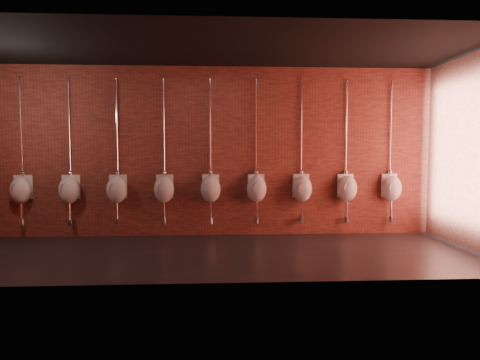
{
  "coord_description": "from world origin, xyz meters",
  "views": [
    {
      "loc": [
        0.11,
        -6.65,
        1.63
      ],
      "look_at": [
        0.53,
        0.9,
        1.1
      ],
      "focal_mm": 32.0,
      "sensor_mm": 36.0,
      "label": 1
    }
  ],
  "objects_px": {
    "urinal_4": "(211,188)",
    "urinal_7": "(347,188)",
    "urinal_1": "(69,189)",
    "urinal_8": "(391,187)",
    "urinal_3": "(164,189)",
    "urinal_2": "(117,189)",
    "urinal_5": "(257,188)",
    "urinal_6": "(302,188)",
    "urinal_0": "(21,189)"
  },
  "relations": [
    {
      "from": "urinal_0",
      "to": "urinal_7",
      "type": "height_order",
      "value": "same"
    },
    {
      "from": "urinal_6",
      "to": "urinal_7",
      "type": "distance_m",
      "value": 0.87
    },
    {
      "from": "urinal_2",
      "to": "urinal_5",
      "type": "height_order",
      "value": "same"
    },
    {
      "from": "urinal_7",
      "to": "urinal_1",
      "type": "bearing_deg",
      "value": 180.0
    },
    {
      "from": "urinal_4",
      "to": "urinal_7",
      "type": "xyz_separation_m",
      "value": [
        2.6,
        0.0,
        0.0
      ]
    },
    {
      "from": "urinal_0",
      "to": "urinal_7",
      "type": "relative_size",
      "value": 1.0
    },
    {
      "from": "urinal_0",
      "to": "urinal_3",
      "type": "distance_m",
      "value": 2.6
    },
    {
      "from": "urinal_3",
      "to": "urinal_8",
      "type": "distance_m",
      "value": 4.34
    },
    {
      "from": "urinal_0",
      "to": "urinal_5",
      "type": "bearing_deg",
      "value": 0.0
    },
    {
      "from": "urinal_6",
      "to": "urinal_7",
      "type": "xyz_separation_m",
      "value": [
        0.87,
        0.0,
        0.0
      ]
    },
    {
      "from": "urinal_6",
      "to": "urinal_5",
      "type": "bearing_deg",
      "value": 180.0
    },
    {
      "from": "urinal_1",
      "to": "urinal_7",
      "type": "distance_m",
      "value": 5.21
    },
    {
      "from": "urinal_5",
      "to": "urinal_8",
      "type": "height_order",
      "value": "same"
    },
    {
      "from": "urinal_3",
      "to": "urinal_8",
      "type": "xyz_separation_m",
      "value": [
        4.34,
        0.0,
        0.0
      ]
    },
    {
      "from": "urinal_5",
      "to": "urinal_7",
      "type": "height_order",
      "value": "same"
    },
    {
      "from": "urinal_3",
      "to": "urinal_8",
      "type": "bearing_deg",
      "value": 0.0
    },
    {
      "from": "urinal_1",
      "to": "urinal_4",
      "type": "distance_m",
      "value": 2.6
    },
    {
      "from": "urinal_3",
      "to": "urinal_2",
      "type": "bearing_deg",
      "value": 180.0
    },
    {
      "from": "urinal_5",
      "to": "urinal_7",
      "type": "relative_size",
      "value": 1.0
    },
    {
      "from": "urinal_3",
      "to": "urinal_7",
      "type": "relative_size",
      "value": 1.0
    },
    {
      "from": "urinal_0",
      "to": "urinal_7",
      "type": "distance_m",
      "value": 6.08
    },
    {
      "from": "urinal_0",
      "to": "urinal_8",
      "type": "height_order",
      "value": "same"
    },
    {
      "from": "urinal_1",
      "to": "urinal_8",
      "type": "bearing_deg",
      "value": 0.0
    },
    {
      "from": "urinal_3",
      "to": "urinal_5",
      "type": "height_order",
      "value": "same"
    },
    {
      "from": "urinal_6",
      "to": "urinal_1",
      "type": "bearing_deg",
      "value": 180.0
    },
    {
      "from": "urinal_4",
      "to": "urinal_8",
      "type": "distance_m",
      "value": 3.47
    },
    {
      "from": "urinal_2",
      "to": "urinal_8",
      "type": "bearing_deg",
      "value": 0.0
    },
    {
      "from": "urinal_0",
      "to": "urinal_3",
      "type": "bearing_deg",
      "value": 0.0
    },
    {
      "from": "urinal_2",
      "to": "urinal_6",
      "type": "relative_size",
      "value": 1.0
    },
    {
      "from": "urinal_0",
      "to": "urinal_8",
      "type": "relative_size",
      "value": 1.0
    },
    {
      "from": "urinal_3",
      "to": "urinal_5",
      "type": "xyz_separation_m",
      "value": [
        1.74,
        0.0,
        0.0
      ]
    },
    {
      "from": "urinal_2",
      "to": "urinal_5",
      "type": "bearing_deg",
      "value": 0.0
    },
    {
      "from": "urinal_2",
      "to": "urinal_4",
      "type": "height_order",
      "value": "same"
    },
    {
      "from": "urinal_2",
      "to": "urinal_8",
      "type": "height_order",
      "value": "same"
    },
    {
      "from": "urinal_5",
      "to": "urinal_6",
      "type": "height_order",
      "value": "same"
    },
    {
      "from": "urinal_7",
      "to": "urinal_2",
      "type": "bearing_deg",
      "value": 180.0
    },
    {
      "from": "urinal_3",
      "to": "urinal_7",
      "type": "bearing_deg",
      "value": 0.0
    },
    {
      "from": "urinal_1",
      "to": "urinal_5",
      "type": "bearing_deg",
      "value": 0.0
    },
    {
      "from": "urinal_5",
      "to": "urinal_3",
      "type": "bearing_deg",
      "value": 180.0
    },
    {
      "from": "urinal_5",
      "to": "urinal_6",
      "type": "xyz_separation_m",
      "value": [
        0.87,
        0.0,
        0.0
      ]
    },
    {
      "from": "urinal_1",
      "to": "urinal_8",
      "type": "relative_size",
      "value": 1.0
    },
    {
      "from": "urinal_4",
      "to": "urinal_7",
      "type": "height_order",
      "value": "same"
    },
    {
      "from": "urinal_4",
      "to": "urinal_8",
      "type": "height_order",
      "value": "same"
    },
    {
      "from": "urinal_1",
      "to": "urinal_8",
      "type": "xyz_separation_m",
      "value": [
        6.08,
        0.0,
        0.0
      ]
    },
    {
      "from": "urinal_1",
      "to": "urinal_6",
      "type": "relative_size",
      "value": 1.0
    },
    {
      "from": "urinal_8",
      "to": "urinal_2",
      "type": "bearing_deg",
      "value": 180.0
    },
    {
      "from": "urinal_2",
      "to": "urinal_4",
      "type": "xyz_separation_m",
      "value": [
        1.74,
        0.0,
        0.0
      ]
    },
    {
      "from": "urinal_1",
      "to": "urinal_7",
      "type": "height_order",
      "value": "same"
    },
    {
      "from": "urinal_2",
      "to": "urinal_5",
      "type": "relative_size",
      "value": 1.0
    },
    {
      "from": "urinal_1",
      "to": "urinal_7",
      "type": "bearing_deg",
      "value": 0.0
    }
  ]
}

